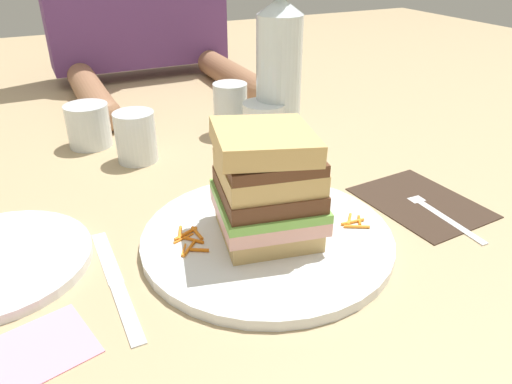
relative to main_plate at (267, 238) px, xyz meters
name	(u,v)px	position (x,y,z in m)	size (l,w,h in m)	color
ground_plane	(256,241)	(-0.01, 0.01, -0.01)	(3.00, 3.00, 0.00)	tan
main_plate	(267,238)	(0.00, 0.00, 0.00)	(0.29, 0.29, 0.01)	white
sandwich	(267,186)	(0.00, 0.00, 0.07)	(0.13, 0.14, 0.13)	tan
carrot_shred_0	(197,233)	(-0.07, 0.03, 0.01)	(0.00, 0.00, 0.03)	orange
carrot_shred_1	(184,238)	(-0.09, 0.03, 0.01)	(0.00, 0.00, 0.03)	orange
carrot_shred_2	(194,240)	(-0.08, 0.02, 0.01)	(0.00, 0.00, 0.03)	orange
carrot_shred_3	(180,233)	(-0.09, 0.04, 0.01)	(0.00, 0.00, 0.03)	orange
carrot_shred_4	(200,250)	(-0.08, 0.00, 0.01)	(0.00, 0.00, 0.02)	orange
carrot_shred_5	(186,234)	(-0.09, 0.04, 0.01)	(0.00, 0.00, 0.03)	orange
carrot_shred_6	(189,248)	(-0.09, 0.01, 0.01)	(0.00, 0.00, 0.03)	orange
carrot_shred_7	(183,250)	(-0.10, 0.01, 0.01)	(0.00, 0.00, 0.02)	orange
carrot_shred_8	(359,220)	(0.11, -0.03, 0.01)	(0.00, 0.00, 0.02)	orange
carrot_shred_9	(322,220)	(0.07, 0.00, 0.01)	(0.00, 0.00, 0.03)	orange
carrot_shred_10	(353,222)	(0.10, -0.02, 0.01)	(0.00, 0.00, 0.03)	orange
carrot_shred_11	(357,227)	(0.10, -0.04, 0.01)	(0.00, 0.00, 0.03)	orange
carrot_shred_12	(349,219)	(0.10, -0.02, 0.01)	(0.00, 0.00, 0.03)	orange
napkin_dark	(421,202)	(0.23, -0.01, 0.00)	(0.13, 0.16, 0.00)	#38281E
fork	(433,208)	(0.23, -0.03, 0.00)	(0.02, 0.17, 0.00)	silver
knife	(117,284)	(-0.18, 0.00, 0.00)	(0.02, 0.20, 0.00)	silver
juice_glass	(264,130)	(0.12, 0.25, 0.03)	(0.07, 0.07, 0.08)	white
water_bottle	(279,72)	(0.15, 0.26, 0.12)	(0.07, 0.07, 0.28)	silver
empty_tumbler_0	(89,125)	(-0.14, 0.39, 0.03)	(0.07, 0.07, 0.07)	silver
empty_tumbler_1	(230,109)	(0.10, 0.34, 0.04)	(0.06, 0.06, 0.09)	silver
empty_tumbler_2	(136,137)	(-0.08, 0.30, 0.03)	(0.06, 0.06, 0.08)	silver
napkin_pink	(39,348)	(-0.25, -0.06, -0.01)	(0.09, 0.08, 0.00)	pink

